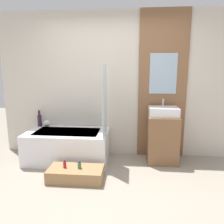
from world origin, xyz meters
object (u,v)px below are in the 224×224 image
bottle_soap_secondary (80,165)px  sink (163,111)px  bathtub (68,146)px  vase_tall_dark (40,120)px  bottle_soap_primary (65,165)px  vase_round_light (47,123)px  wooden_step_bench (76,174)px

bottle_soap_secondary → sink: bearing=31.9°
bathtub → sink: (1.64, 0.12, 0.62)m
vase_tall_dark → bottle_soap_primary: bearing=-51.7°
bottle_soap_primary → bathtub: bearing=102.7°
sink → vase_round_light: bearing=175.9°
wooden_step_bench → vase_round_light: vase_round_light is taller
bathtub → wooden_step_bench: (0.31, -0.67, -0.18)m
bathtub → vase_round_light: size_ratio=10.79×
bathtub → vase_tall_dark: vase_tall_dark is taller
vase_round_light → bathtub: bearing=-30.1°
bathtub → sink: 1.76m
bottle_soap_secondary → bottle_soap_primary: bearing=180.0°
wooden_step_bench → vase_tall_dark: (-0.93, 0.97, 0.56)m
wooden_step_bench → bottle_soap_secondary: size_ratio=7.69×
bottle_soap_primary → bottle_soap_secondary: 0.22m
bottle_soap_primary → vase_tall_dark: bearing=128.3°
bathtub → bottle_soap_primary: (0.15, -0.67, -0.04)m
vase_round_light → bottle_soap_secondary: vase_round_light is taller
bathtub → bottle_soap_secondary: (0.37, -0.67, -0.04)m
sink → bottle_soap_secondary: 1.64m
bathtub → bottle_soap_secondary: 0.77m
vase_tall_dark → vase_round_light: vase_tall_dark is taller
wooden_step_bench → sink: sink is taller
bathtub → bottle_soap_secondary: bathtub is taller
bottle_soap_secondary → vase_round_light: bearing=131.6°
bottle_soap_primary → bottle_soap_secondary: size_ratio=1.08×
bathtub → vase_tall_dark: (-0.62, 0.30, 0.39)m
wooden_step_bench → bottle_soap_primary: bearing=180.0°
wooden_step_bench → vase_tall_dark: 1.46m
bottle_soap_secondary → vase_tall_dark: bearing=135.4°
sink → vase_tall_dark: 2.28m
sink → vase_tall_dark: (-2.26, 0.18, -0.24)m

